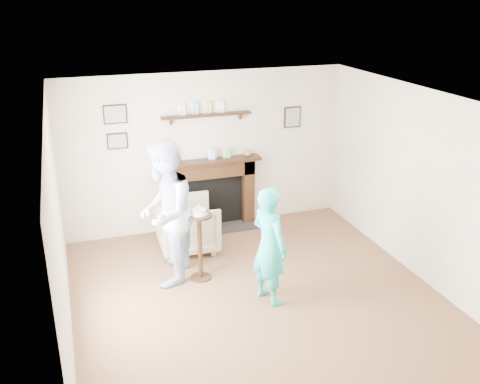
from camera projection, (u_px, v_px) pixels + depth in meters
name	position (u px, v px, depth m)	size (l,w,h in m)	color
ground	(262.00, 304.00, 6.61)	(5.00, 5.00, 0.00)	brown
room_shell	(244.00, 163.00, 6.64)	(4.54, 5.02, 2.52)	beige
armchair	(189.00, 249.00, 8.01)	(0.83, 0.85, 0.77)	#C6B893
man	(169.00, 279.00, 7.17)	(0.93, 0.73, 1.92)	#AAB9D4
woman	(268.00, 299.00, 6.70)	(0.55, 0.36, 1.50)	teal
pedestal_table	(200.00, 234.00, 6.96)	(0.33, 0.33, 1.07)	black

